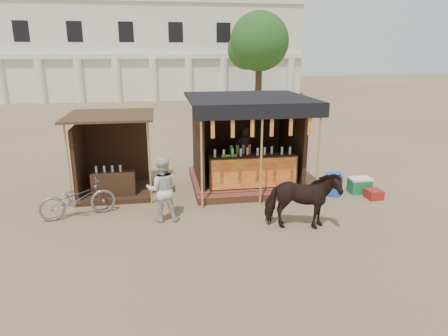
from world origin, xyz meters
TOP-DOWN VIEW (x-y plane):
  - ground at (0.00, 0.00)m, footprint 120.00×120.00m
  - main_stall at (1.00, 3.36)m, footprint 3.60×3.61m
  - secondary_stall at (-3.17, 3.24)m, footprint 2.40×2.40m
  - cow at (1.58, -0.09)m, footprint 1.83×1.09m
  - motorbike at (-3.78, 1.54)m, footprint 1.98×1.19m
  - bystander at (-1.64, 0.95)m, footprint 0.82×0.65m
  - blue_barrel at (3.33, 2.00)m, footprint 0.55×0.55m
  - red_crate at (4.36, 1.53)m, footprint 0.43×0.45m
  - cooler at (4.19, 2.07)m, footprint 0.64×0.44m
  - background_building at (-2.00, 29.94)m, footprint 26.00×7.45m
  - tree at (5.81, 22.14)m, footprint 4.50×4.40m

SIDE VIEW (x-z plane):
  - ground at x=0.00m, z-range 0.00..0.00m
  - red_crate at x=4.36m, z-range 0.00..0.26m
  - cooler at x=4.19m, z-range 0.00..0.46m
  - blue_barrel at x=3.33m, z-range 0.00..0.66m
  - motorbike at x=-3.78m, z-range 0.00..0.98m
  - cow at x=1.58m, z-range 0.00..1.44m
  - bystander at x=-1.64m, z-range 0.00..1.64m
  - secondary_stall at x=-3.17m, z-range -0.34..2.04m
  - main_stall at x=1.00m, z-range -0.37..2.41m
  - background_building at x=-2.00m, z-range -0.11..8.07m
  - tree at x=5.81m, z-range 1.13..8.13m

